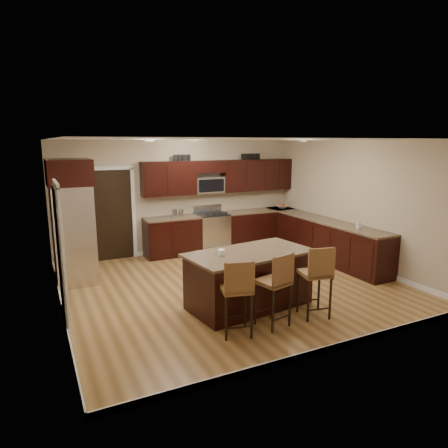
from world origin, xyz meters
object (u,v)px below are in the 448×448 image
range (212,232)px  stool_mid (276,282)px  stool_left (237,289)px  island (249,281)px  refrigerator (72,220)px  stool_right (317,274)px

range → stool_mid: size_ratio=1.00×
stool_left → stool_mid: (0.63, -0.00, 0.01)m
range → island: range is taller
range → refrigerator: (-3.30, -0.91, 0.73)m
stool_right → range: bearing=99.0°
range → stool_left: bearing=-109.8°
range → stool_mid: stool_mid is taller
refrigerator → stool_right: bearing=-47.1°
range → stool_right: 4.28m
stool_right → refrigerator: refrigerator is taller
stool_mid → refrigerator: 4.16m
stool_left → refrigerator: 3.83m
range → island: (-0.87, -3.43, -0.04)m
range → island: size_ratio=0.52×
stool_right → refrigerator: size_ratio=0.48×
range → stool_left: range is taller
island → refrigerator: bearing=126.5°
stool_right → refrigerator: bearing=144.2°
range → refrigerator: bearing=-164.6°
island → stool_right: bearing=-58.1°
refrigerator → stool_left: bearing=-62.3°
range → refrigerator: size_ratio=0.47×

